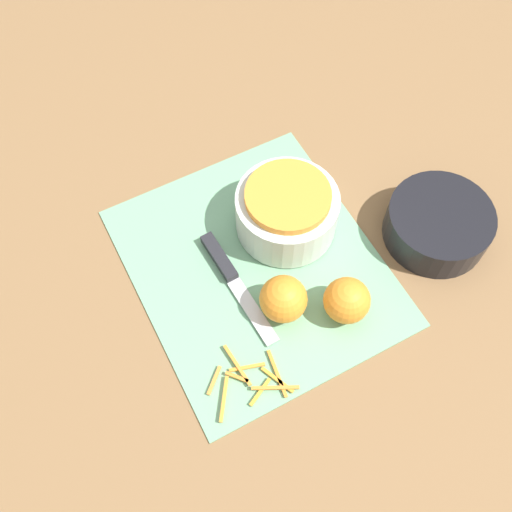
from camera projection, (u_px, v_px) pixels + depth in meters
ground_plane at (256, 267)px, 0.96m from camera, size 4.00×4.00×0.00m
cutting_board at (256, 266)px, 0.96m from camera, size 0.43×0.37×0.01m
bowl_speckled at (287, 210)px, 0.95m from camera, size 0.16×0.16×0.09m
bowl_dark at (438, 224)px, 0.96m from camera, size 0.17×0.17×0.06m
knife at (226, 269)px, 0.95m from camera, size 0.21×0.03×0.02m
orange_left at (347, 300)px, 0.89m from camera, size 0.07×0.07×0.07m
orange_right at (286, 298)px, 0.89m from camera, size 0.07×0.07×0.07m
peel_pile at (252, 380)px, 0.86m from camera, size 0.11×0.12×0.01m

